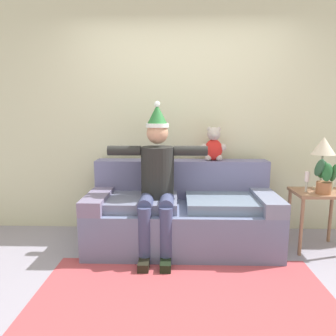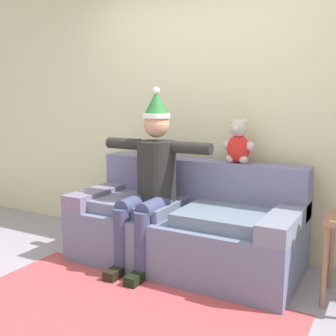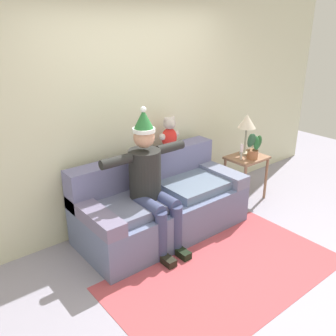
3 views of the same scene
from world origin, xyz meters
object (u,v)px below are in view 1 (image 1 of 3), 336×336
object	(u,v)px
teddy_bear	(214,145)
side_table	(318,202)
candle_tall	(307,179)
person_seated	(157,177)
table_lamp	(323,149)
potted_plant	(325,177)
candle_short	(333,176)
couch	(181,213)

from	to	relation	value
teddy_bear	side_table	world-z (taller)	teddy_bear
candle_tall	teddy_bear	bearing A→B (deg)	157.83
person_seated	side_table	world-z (taller)	person_seated
candle_tall	table_lamp	bearing A→B (deg)	28.60
table_lamp	potted_plant	xyz separation A→B (m)	(-0.04, -0.17, -0.26)
teddy_bear	potted_plant	world-z (taller)	teddy_bear
potted_plant	candle_short	distance (m)	0.20
potted_plant	candle_tall	bearing A→B (deg)	153.00
teddy_bear	table_lamp	size ratio (longest dim) A/B	0.69
person_seated	potted_plant	distance (m)	1.67
couch	candle_short	distance (m)	1.62
potted_plant	couch	bearing A→B (deg)	173.07
couch	candle_tall	distance (m)	1.34
couch	potted_plant	xyz separation A→B (m)	(1.41, -0.17, 0.45)
table_lamp	candle_short	world-z (taller)	table_lamp
teddy_bear	candle_short	size ratio (longest dim) A/B	1.55
table_lamp	candle_tall	xyz separation A→B (m)	(-0.19, -0.10, -0.30)
teddy_bear	couch	bearing A→B (deg)	-142.95
person_seated	candle_short	size ratio (longest dim) A/B	6.19
potted_plant	side_table	bearing A→B (deg)	89.30
table_lamp	candle_short	bearing A→B (deg)	-22.38
table_lamp	candle_tall	bearing A→B (deg)	-151.40
teddy_bear	candle_tall	xyz separation A→B (m)	(0.91, -0.37, -0.30)
couch	teddy_bear	world-z (taller)	teddy_bear
table_lamp	potted_plant	world-z (taller)	table_lamp
table_lamp	candle_short	size ratio (longest dim) A/B	2.23
couch	table_lamp	size ratio (longest dim) A/B	3.54
couch	side_table	bearing A→B (deg)	-3.19
teddy_bear	candle_tall	world-z (taller)	teddy_bear
side_table	candle_short	xyz separation A→B (m)	(0.14, 0.04, 0.27)
candle_short	teddy_bear	bearing A→B (deg)	165.47
teddy_bear	side_table	size ratio (longest dim) A/B	0.62
person_seated	candle_tall	world-z (taller)	person_seated
table_lamp	candle_tall	world-z (taller)	table_lamp
couch	person_seated	world-z (taller)	person_seated
teddy_bear	side_table	distance (m)	1.24
couch	candle_short	size ratio (longest dim) A/B	7.90
candle_tall	couch	bearing A→B (deg)	175.55
candle_short	table_lamp	bearing A→B (deg)	157.62
person_seated	teddy_bear	xyz separation A→B (m)	(0.61, 0.44, 0.28)
person_seated	candle_short	xyz separation A→B (m)	(1.81, 0.13, -0.00)
table_lamp	potted_plant	bearing A→B (deg)	-104.03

